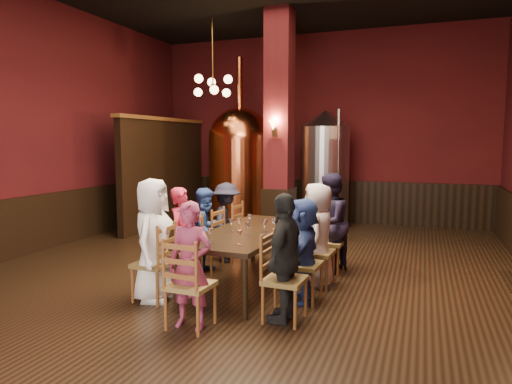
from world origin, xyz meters
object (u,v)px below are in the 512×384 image
(person_0, at_px, (153,240))
(person_2, at_px, (206,230))
(steel_vessel, at_px, (325,169))
(dining_table, at_px, (250,235))
(copper_kettle, at_px, (240,164))
(rose_vase, at_px, (287,205))
(person_1, at_px, (182,236))

(person_0, relative_size, person_2, 1.19)
(person_2, relative_size, steel_vessel, 0.48)
(dining_table, bearing_deg, copper_kettle, 116.33)
(dining_table, distance_m, person_0, 1.31)
(person_0, bearing_deg, dining_table, -53.09)
(dining_table, relative_size, copper_kettle, 0.64)
(steel_vessel, height_order, rose_vase, steel_vessel)
(rose_vase, bearing_deg, person_2, -149.55)
(person_0, height_order, person_2, person_0)
(person_0, distance_m, steel_vessel, 5.54)
(copper_kettle, relative_size, rose_vase, 11.32)
(dining_table, distance_m, person_2, 0.91)
(person_0, bearing_deg, person_2, -12.73)
(person_0, bearing_deg, rose_vase, -40.02)
(dining_table, relative_size, rose_vase, 7.20)
(person_2, bearing_deg, steel_vessel, -3.74)
(person_1, xyz_separation_m, rose_vase, (1.09, 1.28, 0.31))
(dining_table, relative_size, person_2, 1.94)
(person_0, bearing_deg, copper_kettle, 0.44)
(person_2, distance_m, steel_vessel, 4.25)
(person_0, relative_size, steel_vessel, 0.57)
(person_1, height_order, copper_kettle, copper_kettle)
(person_1, bearing_deg, person_2, -1.66)
(person_0, height_order, copper_kettle, copper_kettle)
(copper_kettle, bearing_deg, steel_vessel, 6.35)
(person_2, relative_size, copper_kettle, 0.33)
(steel_vessel, bearing_deg, copper_kettle, -173.65)
(steel_vessel, relative_size, rose_vase, 7.73)
(person_0, distance_m, rose_vase, 2.26)
(person_1, bearing_deg, dining_table, -70.44)
(dining_table, bearing_deg, rose_vase, 79.68)
(dining_table, distance_m, rose_vase, 1.06)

